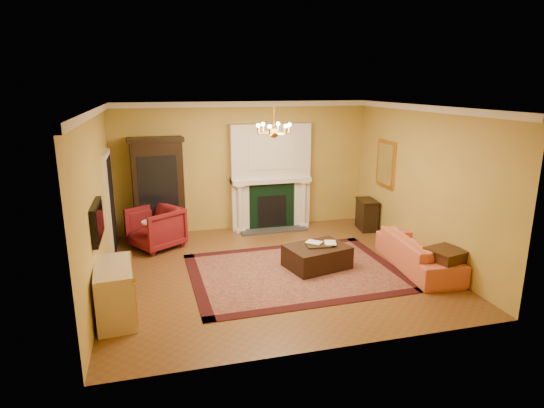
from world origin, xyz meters
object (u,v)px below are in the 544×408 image
object	(u,v)px
china_cabinet	(158,191)
pedestal_table	(152,235)
coral_sofa	(419,248)
leather_ottoman	(317,256)
console_table	(367,215)
end_table	(445,267)
wingback_armchair	(156,226)
commode	(115,292)

from	to	relation	value
china_cabinet	pedestal_table	bearing A→B (deg)	-106.38
coral_sofa	leather_ottoman	distance (m)	1.91
console_table	leather_ottoman	size ratio (longest dim) A/B	0.63
console_table	end_table	bearing A→B (deg)	-83.65
leather_ottoman	end_table	bearing A→B (deg)	-46.71
coral_sofa	end_table	size ratio (longest dim) A/B	3.51
wingback_armchair	leather_ottoman	bearing A→B (deg)	24.00
wingback_armchair	end_table	bearing A→B (deg)	24.10
pedestal_table	coral_sofa	bearing A→B (deg)	-23.60
commode	leather_ottoman	bearing A→B (deg)	11.93
wingback_armchair	china_cabinet	bearing A→B (deg)	138.37
commode	console_table	size ratio (longest dim) A/B	1.58
coral_sofa	leather_ottoman	world-z (taller)	coral_sofa
pedestal_table	commode	size ratio (longest dim) A/B	0.61
pedestal_table	end_table	world-z (taller)	pedestal_table
wingback_armchair	pedestal_table	world-z (taller)	wingback_armchair
china_cabinet	coral_sofa	bearing A→B (deg)	-39.25
commode	leather_ottoman	xyz separation A→B (m)	(3.54, 1.06, -0.19)
china_cabinet	leather_ottoman	distance (m)	3.93
end_table	leather_ottoman	world-z (taller)	end_table
coral_sofa	console_table	world-z (taller)	coral_sofa
china_cabinet	commode	distance (m)	3.79
coral_sofa	wingback_armchair	bearing A→B (deg)	67.99
commode	coral_sofa	size ratio (longest dim) A/B	0.53
leather_ottoman	pedestal_table	bearing A→B (deg)	138.04
china_cabinet	console_table	bearing A→B (deg)	-13.45
china_cabinet	wingback_armchair	size ratio (longest dim) A/B	2.25
coral_sofa	leather_ottoman	xyz separation A→B (m)	(-1.83, 0.51, -0.19)
wingback_armchair	end_table	distance (m)	5.76
wingback_armchair	console_table	world-z (taller)	wingback_armchair
pedestal_table	leather_ottoman	size ratio (longest dim) A/B	0.61
commode	console_table	world-z (taller)	commode
commode	end_table	bearing A→B (deg)	-6.51
wingback_armchair	pedestal_table	size ratio (longest dim) A/B	1.42
coral_sofa	end_table	bearing A→B (deg)	-169.29
wingback_armchair	coral_sofa	size ratio (longest dim) A/B	0.46
pedestal_table	console_table	world-z (taller)	console_table
commode	coral_sofa	world-z (taller)	commode
pedestal_table	wingback_armchair	bearing A→B (deg)	74.01
pedestal_table	console_table	bearing A→B (deg)	3.74
china_cabinet	wingback_armchair	world-z (taller)	china_cabinet
pedestal_table	leather_ottoman	world-z (taller)	pedestal_table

